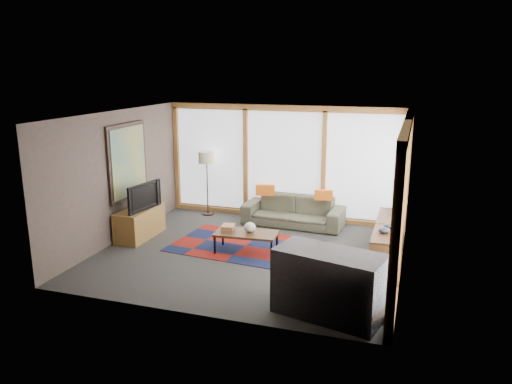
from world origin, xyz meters
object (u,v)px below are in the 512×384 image
(sofa, at_px, (293,211))
(tv_console, at_px, (140,223))
(bar_counter, at_px, (329,284))
(floor_lamp, at_px, (207,183))
(television, at_px, (141,196))
(bookshelf, at_px, (386,239))
(coffee_table, at_px, (246,242))

(sofa, xyz_separation_m, tv_console, (-2.80, -1.76, -0.01))
(bar_counter, bearing_deg, floor_lamp, 145.66)
(television, height_order, bar_counter, television)
(tv_console, bearing_deg, television, -28.69)
(sofa, distance_m, bookshelf, 2.36)
(floor_lamp, distance_m, bookshelf, 4.43)
(bookshelf, distance_m, bar_counter, 2.81)
(bookshelf, bearing_deg, floor_lamp, 162.59)
(floor_lamp, bearing_deg, television, -106.43)
(floor_lamp, xyz_separation_m, bookshelf, (4.20, -1.32, -0.47))
(sofa, relative_size, bar_counter, 1.46)
(coffee_table, relative_size, bar_counter, 0.78)
(sofa, height_order, bookshelf, sofa)
(sofa, distance_m, floor_lamp, 2.18)
(television, relative_size, bar_counter, 0.64)
(floor_lamp, xyz_separation_m, tv_console, (-0.67, -1.93, -0.45))
(sofa, relative_size, tv_console, 1.79)
(bookshelf, relative_size, television, 2.37)
(coffee_table, relative_size, tv_console, 0.95)
(sofa, distance_m, tv_console, 3.31)
(coffee_table, distance_m, bar_counter, 2.77)
(bar_counter, bearing_deg, television, 167.71)
(sofa, xyz_separation_m, floor_lamp, (-2.13, 0.18, 0.44))
(coffee_table, bearing_deg, tv_console, 176.76)
(coffee_table, xyz_separation_m, bookshelf, (2.51, 0.75, 0.09))
(floor_lamp, relative_size, television, 1.57)
(floor_lamp, bearing_deg, coffee_table, -50.79)
(sofa, xyz_separation_m, coffee_table, (-0.44, -1.89, -0.13))
(sofa, bearing_deg, floor_lamp, 178.26)
(sofa, xyz_separation_m, bookshelf, (2.07, -1.14, -0.03))
(television, bearing_deg, sofa, -47.21)
(sofa, bearing_deg, tv_console, -144.96)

